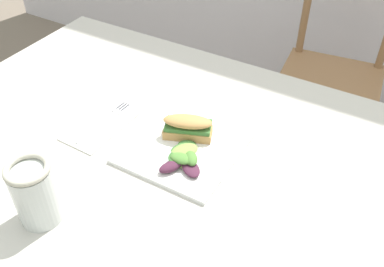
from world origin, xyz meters
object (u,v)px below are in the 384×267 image
(sandwich_half_front, at_px, (188,126))
(fork_on_napkin, at_px, (107,119))
(dining_table, at_px, (161,186))
(plate_lunch, at_px, (183,148))
(chair_wooden_far, at_px, (332,74))
(mason_jar_iced_tea, at_px, (36,195))

(sandwich_half_front, relative_size, fork_on_napkin, 0.67)
(dining_table, height_order, plate_lunch, plate_lunch)
(chair_wooden_far, distance_m, plate_lunch, 1.03)
(sandwich_half_front, distance_m, fork_on_napkin, 0.22)
(plate_lunch, relative_size, fork_on_napkin, 1.34)
(sandwich_half_front, height_order, mason_jar_iced_tea, mason_jar_iced_tea)
(dining_table, relative_size, fork_on_napkin, 6.78)
(fork_on_napkin, xyz_separation_m, mason_jar_iced_tea, (0.08, -0.30, 0.06))
(sandwich_half_front, bearing_deg, plate_lunch, -74.88)
(chair_wooden_far, xyz_separation_m, mason_jar_iced_tea, (-0.27, -1.28, 0.35))
(dining_table, distance_m, fork_on_napkin, 0.22)
(chair_wooden_far, height_order, plate_lunch, chair_wooden_far)
(chair_wooden_far, bearing_deg, dining_table, -99.91)
(chair_wooden_far, bearing_deg, plate_lunch, -97.36)
(chair_wooden_far, distance_m, mason_jar_iced_tea, 1.36)
(mason_jar_iced_tea, bearing_deg, fork_on_napkin, 105.01)
(plate_lunch, distance_m, fork_on_napkin, 0.22)
(mason_jar_iced_tea, bearing_deg, chair_wooden_far, 78.32)
(chair_wooden_far, distance_m, fork_on_napkin, 1.08)
(fork_on_napkin, height_order, mason_jar_iced_tea, mason_jar_iced_tea)
(dining_table, bearing_deg, mason_jar_iced_tea, -107.90)
(plate_lunch, bearing_deg, mason_jar_iced_tea, -114.39)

